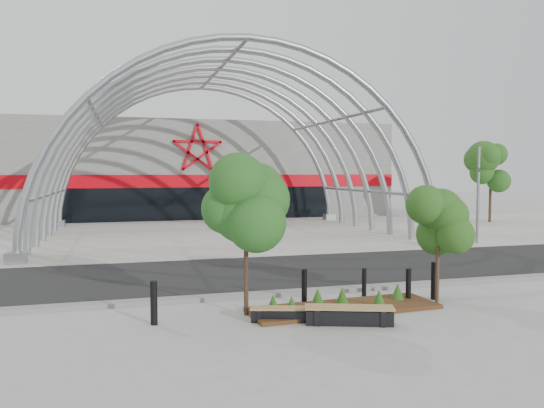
% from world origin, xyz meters
% --- Properties ---
extents(ground, '(140.00, 140.00, 0.00)m').
position_xyz_m(ground, '(0.00, 0.00, 0.00)').
color(ground, gray).
rests_on(ground, ground).
extents(road, '(140.00, 7.00, 0.02)m').
position_xyz_m(road, '(0.00, 3.50, 0.01)').
color(road, black).
rests_on(road, ground).
extents(forecourt, '(60.00, 17.00, 0.04)m').
position_xyz_m(forecourt, '(0.00, 15.50, 0.02)').
color(forecourt, '#A6A295').
rests_on(forecourt, ground).
extents(kerb, '(60.00, 0.50, 0.12)m').
position_xyz_m(kerb, '(0.00, -0.25, 0.06)').
color(kerb, slate).
rests_on(kerb, ground).
extents(arena_building, '(34.00, 15.24, 8.00)m').
position_xyz_m(arena_building, '(0.00, 33.45, 3.99)').
color(arena_building, slate).
rests_on(arena_building, ground).
extents(vault_canopy, '(20.80, 15.80, 20.36)m').
position_xyz_m(vault_canopy, '(0.00, 15.50, 0.02)').
color(vault_canopy, '#8F9498').
rests_on(vault_canopy, ground).
extents(planting_bed, '(5.52, 2.03, 0.57)m').
position_xyz_m(planting_bed, '(0.24, -2.39, 0.14)').
color(planting_bed, '#3D2410').
rests_on(planting_bed, ground).
extents(signal_pole, '(0.18, 0.73, 5.18)m').
position_xyz_m(signal_pole, '(12.54, 8.15, 2.71)').
color(signal_pole, slate).
rests_on(signal_pole, ground).
extents(street_tree_0, '(1.71, 1.71, 3.90)m').
position_xyz_m(street_tree_0, '(-2.45, -2.20, 2.81)').
color(street_tree_0, black).
rests_on(street_tree_0, ground).
extents(street_tree_1, '(1.40, 1.40, 3.31)m').
position_xyz_m(street_tree_1, '(3.25, -2.47, 2.38)').
color(street_tree_1, '#342619').
rests_on(street_tree_1, ground).
extents(bench_0, '(1.82, 0.89, 0.37)m').
position_xyz_m(bench_0, '(-1.63, -3.09, 0.18)').
color(bench_0, black).
rests_on(bench_0, ground).
extents(bench_1, '(2.28, 1.19, 0.47)m').
position_xyz_m(bench_1, '(-0.13, -3.78, 0.23)').
color(bench_1, black).
rests_on(bench_1, ground).
extents(bollard_0, '(0.18, 0.18, 1.12)m').
position_xyz_m(bollard_0, '(-4.91, -2.46, 0.56)').
color(bollard_0, black).
rests_on(bollard_0, ground).
extents(bollard_1, '(0.16, 0.16, 1.02)m').
position_xyz_m(bollard_1, '(-0.53, -1.44, 0.51)').
color(bollard_1, black).
rests_on(bollard_1, ground).
extents(bollard_2, '(0.14, 0.14, 0.88)m').
position_xyz_m(bollard_2, '(1.56, -1.09, 0.44)').
color(bollard_2, black).
rests_on(bollard_2, ground).
extents(bollard_3, '(0.18, 0.18, 1.14)m').
position_xyz_m(bollard_3, '(3.43, -2.02, 0.57)').
color(bollard_3, black).
rests_on(bollard_3, ground).
extents(bollard_4, '(0.16, 0.16, 0.99)m').
position_xyz_m(bollard_4, '(2.54, -2.06, 0.50)').
color(bollard_4, black).
rests_on(bollard_4, ground).
extents(bg_tree_1, '(2.70, 2.70, 5.91)m').
position_xyz_m(bg_tree_1, '(21.00, 18.00, 4.25)').
color(bg_tree_1, black).
rests_on(bg_tree_1, ground).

